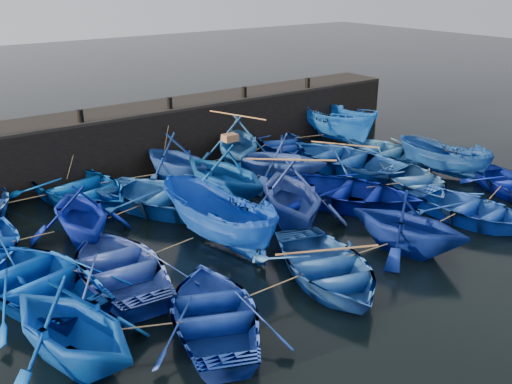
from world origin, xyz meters
TOP-DOWN VIEW (x-y plane):
  - ground at (0.00, 0.00)m, footprint 120.00×120.00m
  - quay_wall at (0.00, 10.50)m, footprint 26.00×2.50m
  - quay_top at (0.00, 10.50)m, footprint 26.00×2.50m
  - bollard_1 at (-4.00, 9.60)m, footprint 0.24×0.24m
  - bollard_2 at (0.00, 9.60)m, footprint 0.24×0.24m
  - bollard_3 at (4.00, 9.60)m, footprint 0.24×0.24m
  - bollard_4 at (8.00, 9.60)m, footprint 0.24×0.24m
  - boat_1 at (-5.01, 7.89)m, footprint 5.18×6.39m
  - boat_2 at (-0.95, 7.53)m, footprint 4.04×4.49m
  - boat_3 at (2.25, 7.65)m, footprint 5.65×5.84m
  - boat_4 at (5.20, 8.26)m, footprint 4.56×5.26m
  - boat_5 at (8.57, 7.87)m, footprint 2.18×5.35m
  - boat_7 at (-6.10, 4.52)m, footprint 3.74×4.20m
  - boat_8 at (-2.68, 4.96)m, footprint 6.07×6.64m
  - boat_9 at (-0.45, 4.64)m, footprint 4.29×4.83m
  - boat_10 at (2.34, 4.93)m, footprint 5.31×5.41m
  - boat_11 at (5.74, 4.46)m, footprint 4.88×6.20m
  - boat_12 at (8.24, 4.37)m, footprint 3.73×4.97m
  - boat_13 at (-8.40, 1.90)m, footprint 4.93×6.08m
  - boat_14 at (-6.22, 1.26)m, footprint 3.94×5.22m
  - boat_15 at (-2.77, 1.51)m, footprint 2.60×5.11m
  - boat_16 at (0.13, 1.37)m, footprint 5.46×5.76m
  - boat_17 at (3.02, 1.39)m, footprint 5.91×6.56m
  - boat_18 at (6.25, 0.97)m, footprint 4.68×5.29m
  - boat_19 at (8.61, 1.41)m, footprint 2.76×4.29m
  - boat_20 at (-8.56, -1.59)m, footprint 4.52×4.90m
  - boat_21 at (-5.27, -2.26)m, footprint 4.82×5.50m
  - boat_22 at (-1.50, -2.23)m, footprint 4.67×5.58m
  - boat_23 at (1.79, -2.34)m, footprint 4.26×4.61m
  - boat_24 at (5.51, -2.15)m, footprint 3.61×4.80m
  - wooden_crate at (-0.15, 4.64)m, footprint 0.55×0.41m
  - mooring_ropes at (0.01, 4.90)m, footprint 17.45×11.88m
  - loose_oars at (1.65, 2.81)m, footprint 9.50×11.96m

SIDE VIEW (x-z plane):
  - ground at x=0.00m, z-range 0.00..0.00m
  - boat_18 at x=6.25m, z-range 0.00..0.91m
  - boat_4 at x=5.20m, z-range 0.00..0.91m
  - boat_24 at x=5.51m, z-range 0.00..0.95m
  - boat_21 at x=-5.27m, z-range 0.00..0.95m
  - boat_12 at x=8.24m, z-range 0.00..0.98m
  - boat_22 at x=-1.50m, z-range 0.00..0.99m
  - boat_14 at x=-6.22m, z-range 0.00..1.03m
  - boat_13 at x=-8.40m, z-range 0.00..1.11m
  - boat_17 at x=3.02m, z-range 0.00..1.12m
  - boat_8 at x=-2.68m, z-range 0.00..1.13m
  - boat_11 at x=5.74m, z-range 0.00..1.17m
  - boat_1 at x=-5.01m, z-range 0.00..1.17m
  - boat_19 at x=8.61m, z-range 0.00..1.55m
  - mooring_ropes at x=0.01m, z-range -0.17..1.93m
  - boat_15 at x=-2.77m, z-range 0.00..1.89m
  - boat_23 at x=1.79m, z-range 0.00..2.00m
  - boat_7 at x=-6.10m, z-range 0.00..2.01m
  - boat_5 at x=8.57m, z-range 0.00..2.04m
  - boat_2 at x=-0.95m, z-range 0.00..2.09m
  - boat_20 at x=-8.56m, z-range 0.00..2.15m
  - boat_10 at x=2.34m, z-range 0.00..2.16m
  - boat_9 at x=-0.45m, z-range 0.00..2.33m
  - boat_3 at x=2.25m, z-range 0.00..2.35m
  - boat_16 at x=0.13m, z-range 0.00..2.38m
  - quay_wall at x=0.00m, z-range 0.00..2.50m
  - loose_oars at x=1.65m, z-range 1.03..2.48m
  - wooden_crate at x=-0.15m, z-range 2.33..2.60m
  - quay_top at x=0.00m, z-range 2.50..2.62m
  - bollard_1 at x=-4.00m, z-range 2.62..3.12m
  - bollard_2 at x=0.00m, z-range 2.62..3.12m
  - bollard_3 at x=4.00m, z-range 2.62..3.12m
  - bollard_4 at x=8.00m, z-range 2.62..3.12m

